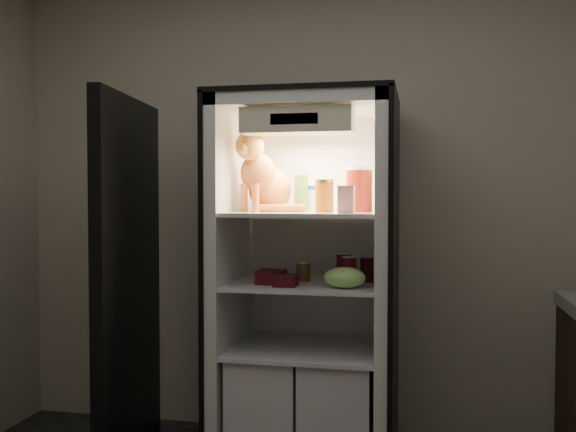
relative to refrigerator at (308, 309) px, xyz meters
name	(u,v)px	position (x,y,z in m)	size (l,w,h in m)	color
room_shell	(227,113)	(0.00, -1.38, 0.83)	(3.60, 3.60, 3.60)	white
refrigerator	(308,309)	(0.00, 0.00, 0.00)	(0.90, 0.72, 1.88)	white
fridge_door	(128,288)	(-0.84, -0.30, 0.12)	(0.17, 0.87, 1.85)	black
tabby_cat	(264,180)	(-0.22, -0.03, 0.66)	(0.37, 0.43, 0.44)	#C74E19
parmesan_shaker	(301,193)	(-0.03, 0.00, 0.59)	(0.07, 0.07, 0.19)	green
mayo_tub	(314,199)	(0.02, 0.05, 0.56)	(0.09, 0.09, 0.13)	white
salsa_jar	(324,196)	(0.10, -0.12, 0.58)	(0.09, 0.09, 0.16)	maroon
pepper_jar	(359,189)	(0.26, -0.01, 0.61)	(0.13, 0.13, 0.22)	#A32415
cream_carton	(346,199)	(0.22, -0.24, 0.56)	(0.07, 0.07, 0.13)	white
soda_can_a	(344,267)	(0.18, 0.03, 0.22)	(0.07, 0.07, 0.14)	black
soda_can_b	(367,269)	(0.30, 0.00, 0.21)	(0.07, 0.07, 0.12)	black
soda_can_c	(349,270)	(0.22, -0.10, 0.22)	(0.07, 0.07, 0.13)	black
condiment_jar	(303,271)	(-0.01, -0.05, 0.20)	(0.07, 0.07, 0.10)	brown
grape_bag	(345,278)	(0.22, -0.25, 0.20)	(0.20, 0.14, 0.10)	#8CCF60
berry_box_left	(271,277)	(-0.15, -0.17, 0.18)	(0.13, 0.13, 0.07)	#520D16
berry_box_right	(286,281)	(-0.06, -0.25, 0.18)	(0.11, 0.11, 0.05)	#520D16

